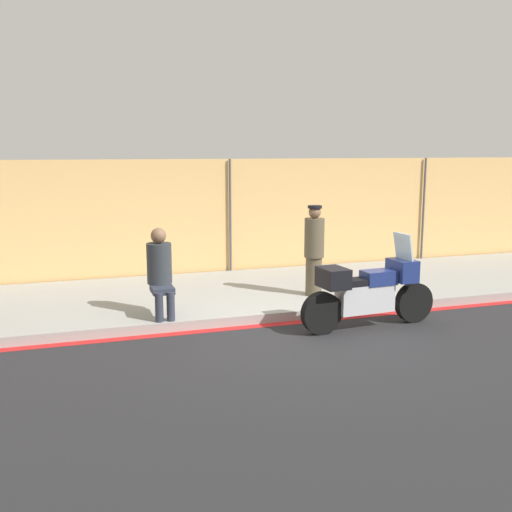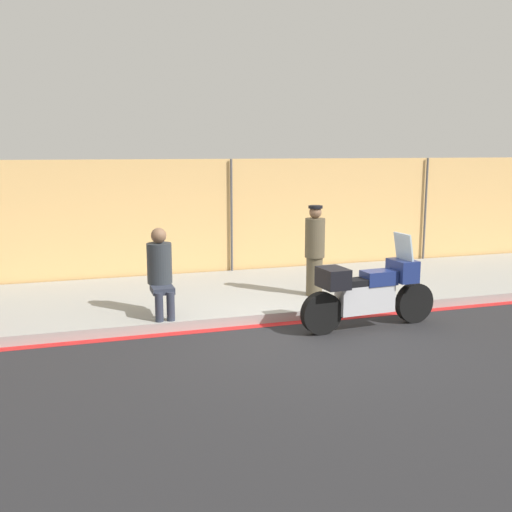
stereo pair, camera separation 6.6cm
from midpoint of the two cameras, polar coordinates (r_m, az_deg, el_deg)
ground_plane at (r=8.95m, az=5.42°, el=-7.72°), size 120.00×120.00×0.00m
sidewalk at (r=11.31m, az=0.22°, el=-3.47°), size 35.30×3.54×0.15m
curb_paint_stripe at (r=9.64m, az=3.61°, el=-6.37°), size 35.30×0.18×0.01m
storefront_fence at (r=12.87m, az=-2.31°, el=3.57°), size 33.53×0.17×2.54m
motorcycle at (r=9.38m, az=10.87°, el=-3.33°), size 2.32×0.61×1.46m
officer_standing at (r=10.67m, az=5.79°, el=0.60°), size 0.35×0.35×1.61m
person_seated_on_curb at (r=9.47m, az=-8.92°, el=-1.08°), size 0.39×0.71×1.38m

